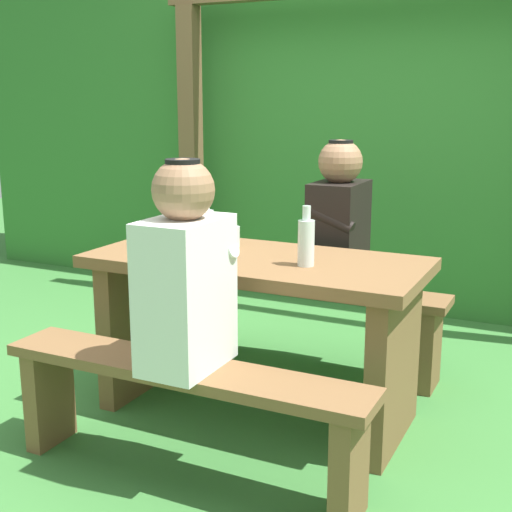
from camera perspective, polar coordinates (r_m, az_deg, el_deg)
ground_plane at (r=3.11m, az=0.00°, el=-12.74°), size 12.00×12.00×0.00m
hedge_backdrop at (r=4.88m, az=11.49°, el=9.85°), size 6.40×0.95×2.21m
pergola_post_left at (r=4.71m, az=-5.36°, el=8.18°), size 0.12×0.12×1.92m
picnic_table at (r=2.94m, az=0.00°, el=-4.26°), size 1.40×0.64×0.70m
bench_near at (r=2.51m, az=-6.07°, el=-11.51°), size 1.40×0.24×0.44m
bench_far at (r=3.51m, az=4.26°, el=-4.25°), size 1.40×0.24×0.44m
person_white_shirt at (r=2.35m, az=-5.81°, el=-1.44°), size 0.25×0.35×0.72m
person_black_coat at (r=3.35m, az=6.81°, el=2.87°), size 0.25×0.35×0.72m
drinking_glass at (r=3.06m, az=-2.00°, el=1.61°), size 0.07×0.07×0.09m
bottle_left at (r=2.94m, az=-4.10°, el=2.22°), size 0.06×0.06×0.26m
bottle_right at (r=2.71m, az=4.15°, el=1.23°), size 0.07×0.07×0.24m
cell_phone at (r=2.94m, az=-6.89°, el=0.23°), size 0.11×0.16×0.01m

